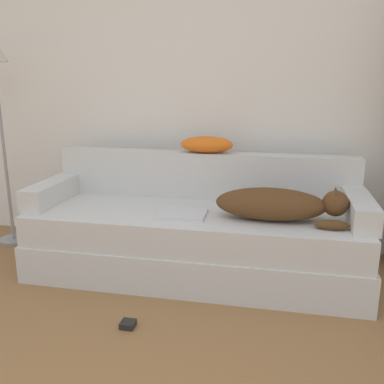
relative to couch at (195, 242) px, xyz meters
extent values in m
cube|color=silver|center=(0.00, 0.64, 1.13)|extent=(7.26, 0.06, 2.70)
cube|color=silver|center=(0.00, 0.00, -0.10)|extent=(2.21, 0.81, 0.25)
cube|color=silver|center=(0.00, -0.01, 0.13)|extent=(2.17, 0.77, 0.20)
cube|color=silver|center=(0.00, 0.33, 0.40)|extent=(2.17, 0.15, 0.33)
cube|color=silver|center=(-1.03, -0.01, 0.30)|extent=(0.15, 0.62, 0.15)
cube|color=silver|center=(1.03, -0.01, 0.30)|extent=(0.15, 0.62, 0.15)
ellipsoid|color=#513319|center=(0.49, -0.10, 0.33)|extent=(0.68, 0.26, 0.20)
sphere|color=#513319|center=(0.87, -0.10, 0.36)|extent=(0.16, 0.16, 0.16)
cone|color=#513319|center=(0.87, -0.14, 0.41)|extent=(0.05, 0.05, 0.07)
cone|color=#513319|center=(0.87, -0.06, 0.41)|extent=(0.05, 0.05, 0.07)
ellipsoid|color=#513319|center=(0.85, -0.22, 0.26)|extent=(0.20, 0.06, 0.06)
cube|color=silver|center=(-0.05, -0.12, 0.24)|extent=(0.30, 0.25, 0.02)
ellipsoid|color=orange|center=(0.02, 0.33, 0.62)|extent=(0.38, 0.21, 0.12)
cylinder|color=gray|center=(-1.58, 0.28, -0.21)|extent=(0.24, 0.24, 0.02)
cylinder|color=gray|center=(-1.58, 0.28, 0.50)|extent=(0.02, 0.02, 1.40)
cube|color=black|center=(-0.22, -0.74, -0.20)|extent=(0.08, 0.08, 0.03)
camera|label=1|loc=(0.54, -2.66, 1.07)|focal=40.00mm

